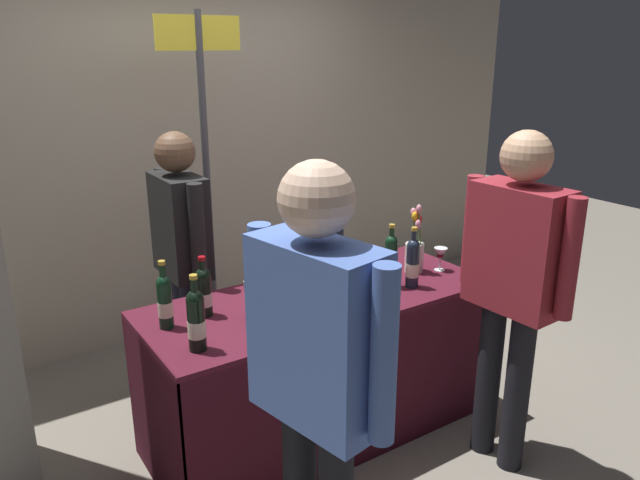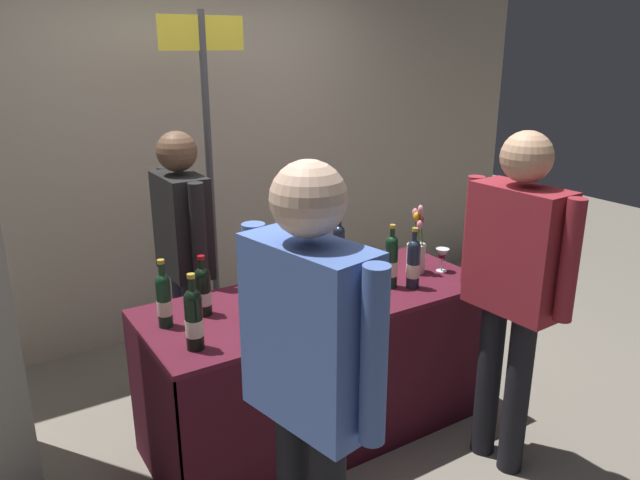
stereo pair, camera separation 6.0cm
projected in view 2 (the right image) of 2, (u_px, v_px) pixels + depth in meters
The scene contains 18 objects.
ground_plane at pixel (320, 428), 3.35m from camera, with size 12.00×12.00×0.00m, color gray.
back_partition at pixel (195, 161), 4.30m from camera, with size 6.01×0.12×2.45m, color #B2A893.
tasting_table at pixel (320, 339), 3.18m from camera, with size 1.81×0.73×0.79m.
featured_wine_bottle at pixel (306, 283), 2.86m from camera, with size 0.07×0.07×0.37m.
display_bottle_0 at pixel (194, 318), 2.52m from camera, with size 0.08×0.08×0.34m.
display_bottle_1 at pixel (391, 261), 3.17m from camera, with size 0.07×0.07×0.34m.
display_bottle_2 at pixel (203, 290), 2.85m from camera, with size 0.08×0.08×0.30m.
display_bottle_3 at pixel (413, 263), 3.16m from camera, with size 0.07×0.07×0.33m.
display_bottle_4 at pixel (339, 248), 3.36m from camera, with size 0.07×0.07×0.35m.
display_bottle_5 at pixel (164, 299), 2.73m from camera, with size 0.07×0.07×0.32m.
wine_glass_near_vendor at pixel (374, 258), 3.34m from camera, with size 0.07×0.07×0.14m.
wine_glass_mid at pixel (442, 254), 3.41m from camera, with size 0.08×0.08×0.13m.
flower_vase at pixel (416, 252), 3.38m from camera, with size 0.11×0.11×0.39m.
brochure_stand at pixel (259, 300), 2.83m from camera, with size 0.16×0.01×0.17m, color silver.
vendor_presenter at pixel (184, 247), 3.38m from camera, with size 0.22×0.56×1.59m.
taster_foreground_right at pixel (309, 366), 1.95m from camera, with size 0.29×0.61×1.71m.
taster_foreground_left at pixel (514, 275), 2.80m from camera, with size 0.23×0.61×1.67m.
booth_signpost at pixel (209, 157), 3.68m from camera, with size 0.51×0.04×2.21m.
Camera 2 is at (-1.53, -2.42, 2.02)m, focal length 34.06 mm.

